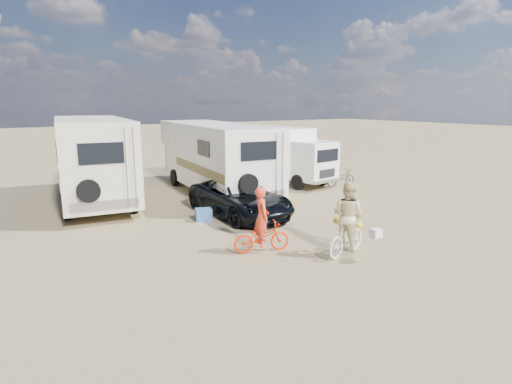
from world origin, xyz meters
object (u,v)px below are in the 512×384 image
bike_man (262,237)px  rv_left (94,161)px  cooler (204,215)px  rider_man (262,223)px  dark_suv (240,198)px  box_truck (288,156)px  rv_main (215,159)px  rider_woman (348,222)px  bike_parked (341,178)px  crate (291,201)px  bike_woman (347,237)px

bike_man → rv_left: bearing=32.6°
cooler → rider_man: bearing=-73.8°
rider_man → dark_suv: bearing=-5.5°
rv_left → bike_man: bearing=-65.9°
box_truck → rv_main: bearing=175.4°
rv_left → bike_man: rv_left is taller
rv_left → box_truck: rv_left is taller
box_truck → rider_woman: bearing=-125.6°
rider_man → rider_woman: size_ratio=0.89×
rv_main → dark_suv: 4.21m
bike_parked → crate: 4.94m
rider_woman → bike_woman: bearing=-0.0°
bike_woman → cooler: bike_woman is taller
rv_left → crate: size_ratio=17.04×
rv_left → bike_woman: bearing=-58.8°
bike_parked → rider_man: bearing=129.6°
dark_suv → rider_man: bearing=-113.3°
rider_man → bike_man: bearing=0.0°
box_truck → dark_suv: 6.86m
bike_woman → rider_man: size_ratio=0.99×
rider_woman → crate: 5.80m
cooler → dark_suv: bearing=14.8°
dark_suv → cooler: 1.53m
dark_suv → bike_parked: size_ratio=2.90×
cooler → rider_woman: bearing=-54.4°
box_truck → rider_woman: 10.64m
rv_left → crate: 8.28m
bike_man → bike_parked: bearing=-39.9°
dark_suv → bike_woman: bearing=-87.6°
rv_left → dark_suv: 6.50m
bike_woman → rider_woman: bearing=-0.0°
rv_left → bike_parked: rv_left is taller
rv_left → box_truck: 9.46m
dark_suv → rider_man: rider_man is taller
rv_main → rv_left: 5.19m
crate → bike_woman: bearing=-111.2°
rv_left → crate: (6.59, -4.77, -1.57)m
rv_main → bike_man: size_ratio=5.42×
rv_main → rv_left: bearing=174.7°
dark_suv → crate: bearing=1.7°
rv_main → bike_man: (-2.45, -7.72, -1.17)m
bike_woman → rider_man: (-1.86, 1.45, 0.34)m
dark_suv → crate: size_ratio=10.60×
bike_man → bike_woman: bike_woman is taller
box_truck → bike_parked: bearing=-59.5°
box_truck → bike_man: (-6.78, -7.98, -1.01)m
rv_main → dark_suv: size_ratio=1.82×
rv_main → bike_parked: (6.03, -1.89, -1.16)m
bike_woman → cooler: (-1.88, 5.21, -0.28)m
bike_man → box_truck: bearing=-24.7°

